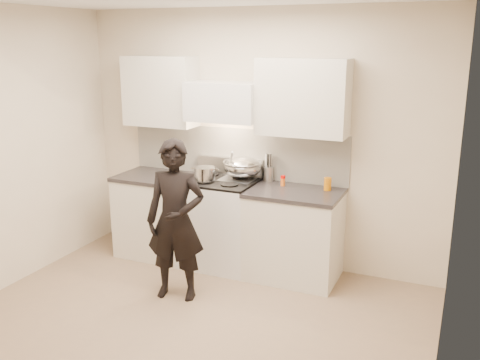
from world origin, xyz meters
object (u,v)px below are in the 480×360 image
counter_right (294,234)px  person (176,221)px  wok (243,167)px  utensil_crock (268,173)px  stove (220,222)px

counter_right → person: size_ratio=0.61×
wok → utensil_crock: bearing=21.9°
counter_right → person: person is taller
stove → person: bearing=-93.1°
stove → wok: bearing=35.9°
wok → person: bearing=-103.9°
person → utensil_crock: bearing=53.6°
counter_right → wok: (-0.63, 0.14, 0.61)m
wok → person: 1.07m
utensil_crock → counter_right: bearing=-32.8°
person → wok: bearing=64.1°
wok → utensil_crock: 0.28m
wok → utensil_crock: wok is taller
person → stove: bearing=74.8°
utensil_crock → person: size_ratio=0.19×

